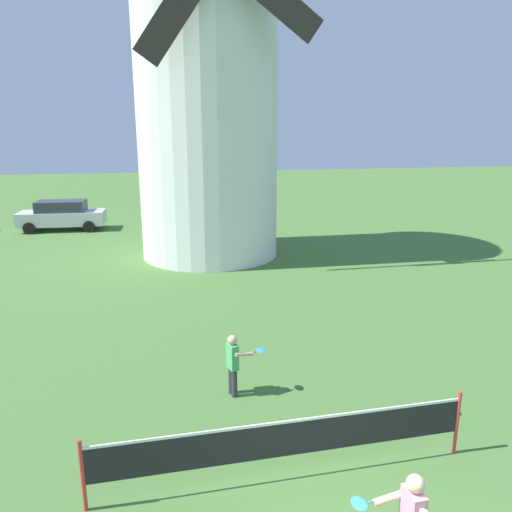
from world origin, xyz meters
TOP-DOWN VIEW (x-y plane):
  - windmill at (0.24, 15.91)m, footprint 7.15×6.33m
  - tennis_net at (-0.45, 1.97)m, footprint 5.76×0.06m
  - player_far at (-0.77, 4.52)m, footprint 0.80×0.42m
  - stray_ball at (2.98, 2.98)m, footprint 0.23×0.23m
  - parked_car_silver at (-6.70, 22.86)m, footprint 4.39×2.09m

SIDE VIEW (x-z plane):
  - stray_ball at x=2.98m, z-range 0.00..0.23m
  - tennis_net at x=-0.45m, z-range 0.14..1.24m
  - player_far at x=-0.77m, z-range 0.08..1.35m
  - parked_car_silver at x=-6.70m, z-range 0.03..1.59m
  - windmill at x=0.24m, z-range 0.21..14.81m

